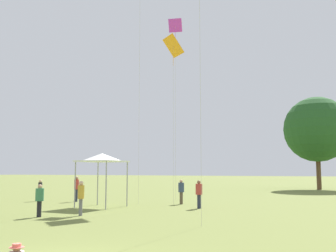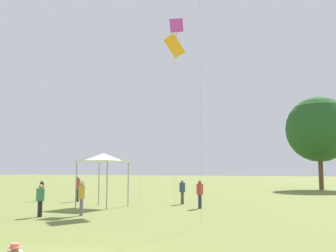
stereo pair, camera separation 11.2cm
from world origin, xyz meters
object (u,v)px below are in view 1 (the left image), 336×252
person_standing_1 (40,188)px  distant_tree_0 (317,129)px  person_standing_2 (181,190)px  person_standing_3 (199,192)px  canopy_tent (102,158)px  person_standing_0 (77,186)px  kite_4 (175,32)px  kite_5 (173,48)px  person_standing_4 (40,198)px  person_standing_5 (81,195)px

person_standing_1 → distant_tree_0: (17.59, 26.26, 6.05)m
person_standing_2 → person_standing_3: 3.05m
person_standing_1 → canopy_tent: size_ratio=0.47×
person_standing_0 → distant_tree_0: size_ratio=0.16×
kite_4 → person_standing_2: bearing=152.7°
kite_5 → canopy_tent: bearing=127.8°
kite_5 → distant_tree_0: bearing=-22.1°
person_standing_1 → person_standing_2: size_ratio=0.96×
person_standing_1 → canopy_tent: bearing=-81.8°
person_standing_1 → person_standing_2: (10.32, 1.67, 0.01)m
kite_5 → person_standing_0: bearing=87.7°
person_standing_4 → kite_5: (3.27, 8.65, 9.45)m
person_standing_4 → person_standing_5: 1.93m
canopy_tent → distant_tree_0: (10.92, 28.43, 4.03)m
person_standing_2 → kite_5: kite_5 is taller
person_standing_4 → kite_5: kite_5 is taller
person_standing_1 → person_standing_4: size_ratio=0.99×
person_standing_5 → distant_tree_0: bearing=-1.2°
person_standing_3 → kite_4: bearing=-21.5°
person_standing_1 → canopy_tent: (6.66, -2.17, 2.02)m
person_standing_4 → person_standing_3: bearing=-175.1°
person_standing_0 → person_standing_3: bearing=1.3°
person_standing_1 → kite_4: bearing=-39.1°
person_standing_2 → canopy_tent: canopy_tent is taller
kite_4 → kite_5: 4.04m
kite_5 → distant_tree_0: kite_5 is taller
person_standing_0 → distant_tree_0: bearing=68.4°
canopy_tent → person_standing_0: bearing=144.7°
person_standing_4 → canopy_tent: (-0.11, 5.47, 2.05)m
person_standing_4 → canopy_tent: bearing=-135.6°
person_standing_4 → distant_tree_0: bearing=-154.4°
person_standing_5 → kite_4: (0.65, 10.51, 11.69)m
person_standing_1 → kite_4: size_ratio=0.11×
person_standing_4 → distant_tree_0: (10.81, 33.90, 6.07)m
kite_4 → person_standing_1: bearing=57.2°
person_standing_5 → person_standing_1: bearing=66.9°
person_standing_0 → person_standing_5: person_standing_0 is taller
person_standing_0 → kite_5: 11.81m
person_standing_2 → canopy_tent: (-3.65, -3.84, 2.01)m
person_standing_3 → kite_5: size_ratio=0.15×
person_standing_3 → person_standing_4: 8.97m
kite_5 → distant_tree_0: (7.54, 25.25, -3.38)m
distant_tree_0 → person_standing_2: bearing=-106.5°
canopy_tent → kite_5: size_ratio=0.29×
person_standing_2 → person_standing_4: size_ratio=1.04×
person_standing_4 → canopy_tent: 5.84m
person_standing_1 → person_standing_5: person_standing_5 is taller
person_standing_3 → person_standing_2: bearing=-16.0°
kite_5 → kite_4: bearing=14.8°
person_standing_3 → distant_tree_0: bearing=-68.7°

